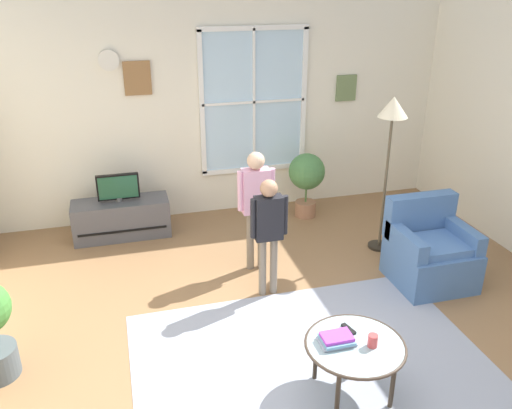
# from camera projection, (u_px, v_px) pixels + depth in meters

# --- Properties ---
(ground_plane) EXTENTS (6.46, 6.67, 0.02)m
(ground_plane) POSITION_uv_depth(u_px,v_px,m) (301.00, 346.00, 4.60)
(ground_plane) COLOR olive
(back_wall) EXTENTS (5.86, 0.17, 2.86)m
(back_wall) POSITION_uv_depth(u_px,v_px,m) (224.00, 105.00, 6.77)
(back_wall) COLOR silver
(back_wall) RESTS_ON ground_plane
(area_rug) EXTENTS (2.91, 2.06, 0.01)m
(area_rug) POSITION_uv_depth(u_px,v_px,m) (310.00, 360.00, 4.42)
(area_rug) COLOR #999EAD
(area_rug) RESTS_ON ground_plane
(tv_stand) EXTENTS (1.14, 0.43, 0.46)m
(tv_stand) POSITION_uv_depth(u_px,v_px,m) (122.00, 219.00, 6.44)
(tv_stand) COLOR #4C4C51
(tv_stand) RESTS_ON ground_plane
(television) EXTENTS (0.49, 0.08, 0.34)m
(television) POSITION_uv_depth(u_px,v_px,m) (118.00, 187.00, 6.28)
(television) COLOR #4C4C4C
(television) RESTS_ON tv_stand
(armchair) EXTENTS (0.76, 0.74, 0.87)m
(armchair) POSITION_uv_depth(u_px,v_px,m) (429.00, 252.00, 5.46)
(armchair) COLOR #476B9E
(armchair) RESTS_ON ground_plane
(coffee_table) EXTENTS (0.76, 0.76, 0.46)m
(coffee_table) POSITION_uv_depth(u_px,v_px,m) (355.00, 347.00, 3.92)
(coffee_table) COLOR #99B2B7
(coffee_table) RESTS_ON ground_plane
(book_stack) EXTENTS (0.26, 0.19, 0.07)m
(book_stack) POSITION_uv_depth(u_px,v_px,m) (337.00, 339.00, 3.91)
(book_stack) COLOR #9399AF
(book_stack) RESTS_ON coffee_table
(cup) EXTENTS (0.07, 0.07, 0.10)m
(cup) POSITION_uv_depth(u_px,v_px,m) (373.00, 341.00, 3.86)
(cup) COLOR #BF3F3F
(cup) RESTS_ON coffee_table
(remote_near_books) EXTENTS (0.07, 0.15, 0.02)m
(remote_near_books) POSITION_uv_depth(u_px,v_px,m) (348.00, 329.00, 4.05)
(remote_near_books) COLOR black
(remote_near_books) RESTS_ON coffee_table
(person_pink_shirt) EXTENTS (0.40, 0.18, 1.33)m
(person_pink_shirt) POSITION_uv_depth(u_px,v_px,m) (256.00, 198.00, 5.50)
(person_pink_shirt) COLOR #726656
(person_pink_shirt) RESTS_ON ground_plane
(person_black_shirt) EXTENTS (0.37, 0.17, 1.22)m
(person_black_shirt) POSITION_uv_depth(u_px,v_px,m) (269.00, 225.00, 5.05)
(person_black_shirt) COLOR #726656
(person_black_shirt) RESTS_ON ground_plane
(potted_plant_by_window) EXTENTS (0.47, 0.47, 0.86)m
(potted_plant_by_window) POSITION_uv_depth(u_px,v_px,m) (307.00, 176.00, 6.86)
(potted_plant_by_window) COLOR #9E6B4C
(potted_plant_by_window) RESTS_ON ground_plane
(floor_lamp) EXTENTS (0.32, 0.32, 1.79)m
(floor_lamp) POSITION_uv_depth(u_px,v_px,m) (392.00, 123.00, 5.67)
(floor_lamp) COLOR black
(floor_lamp) RESTS_ON ground_plane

